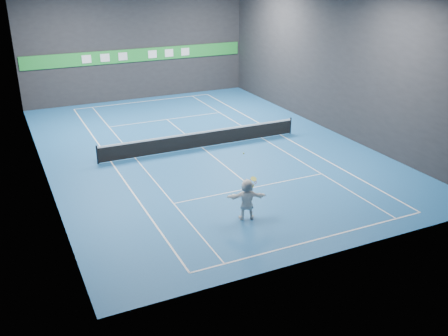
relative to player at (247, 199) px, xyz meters
name	(u,v)px	position (x,y,z in m)	size (l,w,h in m)	color
ground	(202,147)	(1.73, 9.09, -0.92)	(26.00, 26.00, 0.00)	#1B5896
wall_back	(137,42)	(1.73, 22.09, 3.58)	(18.00, 0.10, 9.00)	black
wall_front	(345,142)	(1.73, -3.91, 3.58)	(18.00, 0.10, 9.00)	black
wall_left	(33,88)	(-7.27, 9.09, 3.58)	(0.10, 26.00, 9.00)	black
wall_right	(331,60)	(10.73, 9.09, 3.58)	(0.10, 26.00, 9.00)	black
baseline_near	(317,239)	(1.73, -2.80, -0.91)	(10.98, 0.08, 0.01)	white
baseline_far	(144,101)	(1.73, 20.98, -0.91)	(10.98, 0.08, 0.01)	white
sideline_doubles_left	(111,162)	(-3.76, 9.09, -0.91)	(0.08, 23.78, 0.01)	white
sideline_doubles_right	(281,135)	(7.22, 9.09, -0.91)	(0.08, 23.78, 0.01)	white
sideline_singles_left	(135,158)	(-2.38, 9.09, -0.91)	(0.06, 23.78, 0.01)	white
sideline_singles_right	(262,138)	(5.84, 9.09, -0.91)	(0.06, 23.78, 0.01)	white
service_line_near	(252,188)	(1.73, 2.69, -0.91)	(8.23, 0.06, 0.01)	white
service_line_far	(167,119)	(1.73, 15.49, -0.91)	(8.23, 0.06, 0.01)	white
center_service_line	(202,147)	(1.73, 9.09, -0.91)	(0.06, 12.80, 0.01)	white
player	(247,199)	(0.00, 0.00, 0.00)	(1.70, 0.54, 1.83)	white
tennis_ball	(244,153)	(-0.13, 0.11, 2.07)	(0.07, 0.07, 0.07)	#DAEF27
tennis_net	(202,139)	(1.73, 9.09, -0.38)	(12.50, 0.10, 1.07)	black
sponsor_banner	(138,55)	(1.73, 22.02, 2.58)	(17.64, 0.11, 1.00)	green
tennis_racket	(253,182)	(0.32, 0.05, 0.73)	(0.39, 0.36, 0.57)	red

